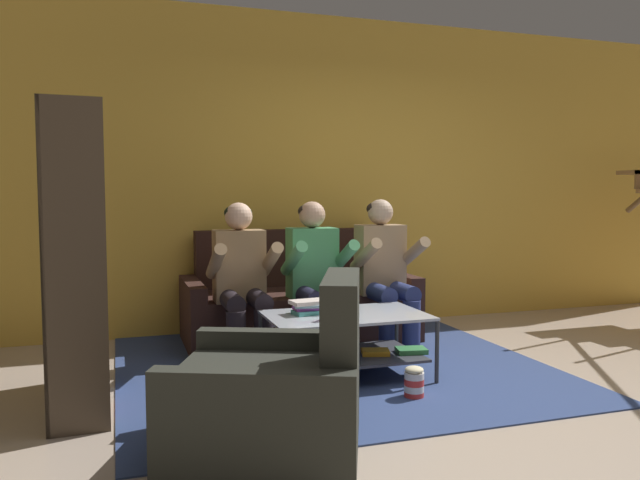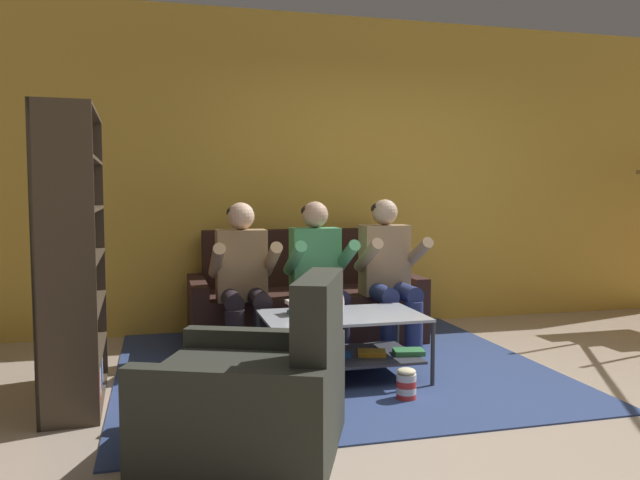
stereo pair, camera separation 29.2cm
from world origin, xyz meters
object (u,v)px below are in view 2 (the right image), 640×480
Objects in this scene: book_stack at (304,306)px; couch at (303,304)px; person_seated_right at (389,268)px; coffee_table at (344,337)px; person_seated_middle at (318,271)px; armchair at (255,397)px; person_seated_left at (243,274)px; bookshelf at (67,286)px; vase at (336,303)px; popcorn_tub at (406,384)px.

couch is at bearing 77.37° from book_stack.
coffee_table is (-0.59, -0.70, -0.37)m from person_seated_right.
person_seated_middle is 1.94m from armchair.
person_seated_left is at bearing 118.71° from book_stack.
book_stack is 1.50m from bookshelf.
book_stack is at bearing 65.70° from armchair.
person_seated_right is at bearing -41.72° from couch.
couch is 1.62× the size of person_seated_middle.
bookshelf reaches higher than person_seated_left.
bookshelf is at bearing -176.37° from book_stack.
couch is at bearing 71.34° from armchair.
person_seated_right is at bearing 50.57° from vase.
popcorn_tub is at bearing -81.90° from couch.
person_seated_right is 0.98m from coffee_table.
couch is 1.76m from popcorn_tub.
book_stack is at bearing -102.63° from couch.
person_seated_left is 0.68× the size of bookshelf.
popcorn_tub is (1.01, 0.54, -0.18)m from armchair.
vase is at bearing -94.00° from couch.
vase is at bearing -96.52° from person_seated_middle.
vase is at bearing 132.32° from popcorn_tub.
coffee_table is 0.34m from book_stack.
bookshelf is (-1.74, -0.70, 0.05)m from person_seated_middle.
armchair is at bearing -114.30° from book_stack.
vase is 1.14× the size of popcorn_tub.
popcorn_tub is at bearing -64.29° from coffee_table.
person_seated_right is 5.34× the size of vase.
person_seated_right reaches higher than book_stack.
armchair is at bearing -46.76° from bookshelf.
armchair is (-0.76, -2.26, -0.02)m from couch.
coffee_table reaches higher than popcorn_tub.
person_seated_right is 1.06× the size of armchair.
person_seated_left is at bearing 84.18° from armchair.
bookshelf is at bearing -163.16° from person_seated_right.
person_seated_middle is 1.09× the size of coffee_table.
coffee_table is at bearing -18.79° from book_stack.
bookshelf reaches higher than person_seated_right.
person_seated_right is 2.24m from armchair.
couch reaches higher than popcorn_tub.
coffee_table is (0.59, -0.70, -0.36)m from person_seated_left.
person_seated_right is 1.08m from vase.
popcorn_tub is at bearing -78.45° from person_seated_middle.
couch is 1.63× the size of person_seated_left.
person_seated_left is 5.98× the size of popcorn_tub.
person_seated_middle reaches higher than armchair.
couch is 1.69× the size of armchair.
vase is 0.20× the size of armchair.
person_seated_middle is at bearing 90.18° from coffee_table.
person_seated_right is (0.59, -0.52, 0.36)m from couch.
person_seated_middle is 4.78× the size of book_stack.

